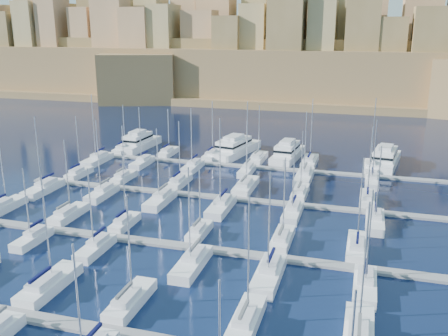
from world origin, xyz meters
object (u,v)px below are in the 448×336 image
(motor_yacht_b, at_px, (235,148))
(motor_yacht_c, at_px, (288,153))
(sailboat_2, at_px, (49,284))
(sailboat_4, at_px, (246,320))
(motor_yacht_a, at_px, (139,142))
(motor_yacht_d, at_px, (385,159))

(motor_yacht_b, xyz_separation_m, motor_yacht_c, (13.55, -1.40, 0.00))
(sailboat_2, height_order, sailboat_4, sailboat_2)
(sailboat_2, xyz_separation_m, motor_yacht_c, (18.08, 69.32, 0.95))
(motor_yacht_a, bearing_deg, motor_yacht_c, 0.11)
(sailboat_4, distance_m, motor_yacht_b, 74.23)
(motor_yacht_b, bearing_deg, sailboat_2, -93.66)
(motor_yacht_a, bearing_deg, motor_yacht_b, 3.30)
(sailboat_2, bearing_deg, sailboat_4, -1.43)
(sailboat_2, relative_size, sailboat_4, 1.13)
(motor_yacht_b, height_order, motor_yacht_c, same)
(sailboat_2, xyz_separation_m, motor_yacht_d, (40.46, 69.93, 0.95))
(motor_yacht_b, distance_m, motor_yacht_c, 13.62)
(motor_yacht_c, bearing_deg, sailboat_2, -104.62)
(sailboat_2, relative_size, motor_yacht_d, 0.95)
(sailboat_4, distance_m, motor_yacht_d, 72.24)
(sailboat_2, bearing_deg, motor_yacht_c, 75.38)
(sailboat_4, bearing_deg, sailboat_2, 178.57)
(sailboat_4, distance_m, motor_yacht_a, 83.69)
(motor_yacht_d, bearing_deg, motor_yacht_c, -178.43)
(motor_yacht_b, relative_size, motor_yacht_d, 1.10)
(sailboat_4, height_order, motor_yacht_d, sailboat_4)
(motor_yacht_d, bearing_deg, motor_yacht_a, -179.36)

